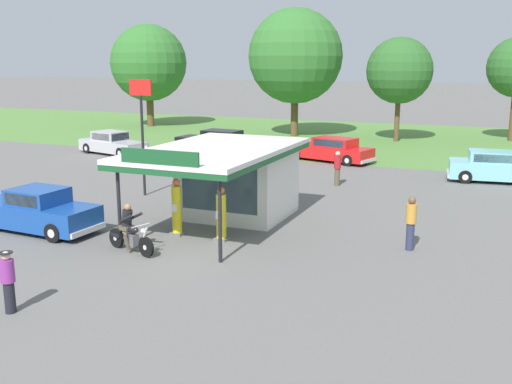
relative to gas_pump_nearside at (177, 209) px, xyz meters
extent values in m
plane|color=slate|center=(1.40, -1.67, -0.92)|extent=(300.00, 300.00, 0.00)
cube|color=#56843D|center=(1.40, 28.33, -0.92)|extent=(120.00, 24.00, 0.01)
cube|color=silver|center=(0.86, 3.30, 0.47)|extent=(3.81, 3.46, 2.79)
cube|color=#384C56|center=(0.86, 1.59, 0.53)|extent=(3.05, 0.05, 1.79)
cube|color=silver|center=(0.86, 1.43, 1.95)|extent=(4.51, 7.69, 0.16)
cube|color=#195128|center=(0.86, 1.43, 1.77)|extent=(4.51, 7.69, 0.18)
cube|color=#195128|center=(0.86, -2.38, 2.25)|extent=(2.67, 0.08, 0.44)
cylinder|color=black|center=(2.67, -2.01, 0.47)|extent=(0.12, 0.12, 2.79)
cylinder|color=black|center=(-0.95, -2.01, 0.47)|extent=(0.12, 0.12, 2.79)
cube|color=slate|center=(0.00, 0.00, -0.87)|extent=(0.44, 0.44, 0.10)
cylinder|color=yellow|center=(0.00, 0.00, 0.00)|extent=(0.34, 0.34, 1.64)
cube|color=white|center=(0.00, -0.18, 0.08)|extent=(0.22, 0.02, 0.28)
sphere|color=orange|center=(0.00, 0.00, 0.96)|extent=(0.26, 0.26, 0.26)
cube|color=slate|center=(1.72, 0.00, -0.87)|extent=(0.44, 0.44, 0.10)
cylinder|color=yellow|center=(1.72, 0.00, -0.07)|extent=(0.34, 0.34, 1.50)
cube|color=white|center=(1.72, -0.18, 0.00)|extent=(0.22, 0.02, 0.28)
sphere|color=orange|center=(1.72, 0.00, 0.82)|extent=(0.26, 0.26, 0.26)
cylinder|color=black|center=(0.33, -2.48, -0.60)|extent=(0.64, 0.29, 0.64)
cylinder|color=silver|center=(0.33, -2.48, -0.60)|extent=(0.19, 0.16, 0.16)
cylinder|color=black|center=(-1.12, -2.02, -0.60)|extent=(0.64, 0.29, 0.64)
cylinder|color=silver|center=(-1.12, -2.02, -0.60)|extent=(0.19, 0.16, 0.16)
ellipsoid|color=black|center=(-0.30, -2.28, -0.14)|extent=(0.61, 0.40, 0.24)
cube|color=#59595E|center=(-0.35, -2.27, -0.50)|extent=(0.49, 0.36, 0.36)
cube|color=black|center=(-0.63, -2.17, -0.20)|extent=(0.54, 0.39, 0.10)
cylinder|color=silver|center=(0.23, -2.45, -0.32)|extent=(0.37, 0.18, 0.71)
cylinder|color=silver|center=(0.12, -2.41, 0.06)|extent=(0.25, 0.68, 0.04)
sphere|color=silver|center=(0.21, -2.44, -0.10)|extent=(0.16, 0.16, 0.16)
cube|color=black|center=(-1.07, -2.04, -0.48)|extent=(0.47, 0.31, 0.12)
cylinder|color=silver|center=(-0.69, -2.01, -0.64)|extent=(0.70, 0.29, 0.18)
cube|color=brown|center=(-0.57, -2.20, -0.14)|extent=(0.48, 0.45, 0.14)
cylinder|color=brown|center=(-0.33, -2.10, -0.54)|extent=(0.18, 0.26, 0.56)
cylinder|color=brown|center=(-0.42, -2.41, -0.54)|extent=(0.18, 0.26, 0.56)
cylinder|color=black|center=(-0.53, -2.21, 0.17)|extent=(0.49, 0.43, 0.60)
sphere|color=#9E704C|center=(-0.47, -2.23, 0.55)|extent=(0.22, 0.22, 0.22)
cylinder|color=black|center=(-0.24, -2.09, 0.26)|extent=(0.54, 0.25, 0.31)
cylinder|color=black|center=(-0.36, -2.47, 0.26)|extent=(0.54, 0.25, 0.31)
cube|color=#19479E|center=(-4.94, -1.47, -0.33)|extent=(4.77, 2.03, 0.83)
cube|color=#19479E|center=(-4.79, -1.48, 0.36)|extent=(1.88, 1.66, 0.56)
cube|color=#283847|center=(-5.67, -1.43, 0.36)|extent=(0.12, 1.39, 0.45)
cube|color=#283847|center=(-4.84, -2.25, 0.36)|extent=(1.52, 0.11, 0.42)
cube|color=#283847|center=(-4.75, -0.71, 0.36)|extent=(1.52, 0.11, 0.42)
cube|color=silver|center=(-2.58, -1.60, -0.62)|extent=(0.21, 1.70, 0.18)
sphere|color=white|center=(-7.29, -0.78, -0.29)|extent=(0.18, 0.18, 0.18)
cylinder|color=black|center=(-6.48, -0.56, -0.59)|extent=(0.67, 0.24, 0.66)
cylinder|color=silver|center=(-6.48, -0.56, -0.59)|extent=(0.31, 0.24, 0.30)
cylinder|color=black|center=(-3.40, -2.39, -0.59)|extent=(0.67, 0.24, 0.66)
cylinder|color=silver|center=(-3.40, -2.39, -0.59)|extent=(0.31, 0.24, 0.30)
cylinder|color=black|center=(-3.31, -0.73, -0.59)|extent=(0.67, 0.24, 0.66)
cylinder|color=silver|center=(-3.31, -0.73, -0.59)|extent=(0.31, 0.24, 0.30)
cube|color=#7AC6D1|center=(10.17, 14.34, -0.32)|extent=(4.90, 2.47, 0.84)
cube|color=#7AC6D1|center=(9.79, 14.30, 0.36)|extent=(2.28, 1.93, 0.53)
cube|color=#283847|center=(9.69, 15.12, 0.36)|extent=(1.77, 0.24, 0.40)
cube|color=#283847|center=(9.89, 13.47, 0.36)|extent=(1.77, 0.24, 0.40)
cube|color=silver|center=(7.80, 14.06, -0.62)|extent=(0.34, 1.83, 0.18)
cylinder|color=black|center=(8.47, 15.04, -0.59)|extent=(0.68, 0.28, 0.66)
cylinder|color=silver|center=(8.47, 15.04, -0.59)|extent=(0.32, 0.25, 0.30)
cylinder|color=black|center=(8.69, 13.26, -0.59)|extent=(0.68, 0.28, 0.66)
cylinder|color=silver|center=(8.69, 13.26, -0.59)|extent=(0.32, 0.25, 0.30)
cube|color=red|center=(0.58, 17.12, -0.37)|extent=(5.62, 3.19, 0.74)
cube|color=red|center=(0.98, 17.01, 0.27)|extent=(2.74, 2.17, 0.53)
cube|color=#283847|center=(-0.15, 17.33, 0.27)|extent=(0.42, 1.35, 0.42)
cube|color=#283847|center=(0.77, 16.27, 0.27)|extent=(1.97, 0.59, 0.40)
cube|color=#283847|center=(1.20, 17.75, 0.27)|extent=(1.97, 0.59, 0.40)
cube|color=silver|center=(-2.01, 17.87, -0.62)|extent=(0.59, 1.66, 0.18)
cube|color=silver|center=(3.17, 16.37, -0.62)|extent=(0.59, 1.66, 0.18)
sphere|color=white|center=(-2.18, 17.33, -0.33)|extent=(0.18, 0.18, 0.18)
sphere|color=white|center=(-1.86, 18.42, -0.33)|extent=(0.18, 0.18, 0.18)
cylinder|color=black|center=(-1.39, 16.83, -0.59)|extent=(0.69, 0.38, 0.66)
cylinder|color=silver|center=(-1.39, 16.83, -0.59)|extent=(0.35, 0.29, 0.30)
cylinder|color=black|center=(-0.93, 18.43, -0.59)|extent=(0.69, 0.38, 0.66)
cylinder|color=silver|center=(-0.93, 18.43, -0.59)|extent=(0.35, 0.29, 0.30)
cylinder|color=black|center=(2.09, 15.82, -0.59)|extent=(0.69, 0.38, 0.66)
cylinder|color=silver|center=(2.09, 15.82, -0.59)|extent=(0.35, 0.29, 0.30)
cylinder|color=black|center=(2.55, 17.42, -0.59)|extent=(0.69, 0.38, 0.66)
cylinder|color=silver|center=(2.55, 17.42, -0.59)|extent=(0.35, 0.29, 0.30)
cube|color=#B7B7BC|center=(-13.06, 14.33, -0.39)|extent=(5.14, 2.94, 0.71)
cube|color=#B7B7BC|center=(-13.33, 14.40, 0.26)|extent=(2.34, 2.03, 0.59)
cube|color=#283847|center=(-12.37, 14.16, 0.26)|extent=(0.39, 1.37, 0.47)
cube|color=#283847|center=(-13.14, 15.15, 0.26)|extent=(1.67, 0.45, 0.44)
cube|color=#283847|center=(-13.52, 13.65, 0.26)|extent=(1.67, 0.45, 0.44)
cube|color=silver|center=(-10.68, 13.73, -0.62)|extent=(0.54, 1.69, 0.18)
cube|color=silver|center=(-15.44, 14.94, -0.62)|extent=(0.54, 1.69, 0.18)
sphere|color=white|center=(-10.53, 14.28, -0.35)|extent=(0.18, 0.18, 0.18)
sphere|color=white|center=(-10.82, 13.16, -0.35)|extent=(0.18, 0.18, 0.18)
cylinder|color=black|center=(-11.26, 14.74, -0.59)|extent=(0.69, 0.36, 0.66)
cylinder|color=silver|center=(-11.26, 14.74, -0.59)|extent=(0.34, 0.29, 0.30)
cylinder|color=black|center=(-11.67, 13.11, -0.59)|extent=(0.69, 0.36, 0.66)
cylinder|color=silver|center=(-11.67, 13.11, -0.59)|extent=(0.34, 0.29, 0.30)
cylinder|color=black|center=(-14.45, 15.55, -0.59)|extent=(0.69, 0.36, 0.66)
cylinder|color=silver|center=(-14.45, 15.55, -0.59)|extent=(0.34, 0.29, 0.30)
cylinder|color=black|center=(-14.87, 13.93, -0.59)|extent=(0.69, 0.36, 0.66)
cylinder|color=silver|center=(-14.87, 13.93, -0.59)|extent=(0.34, 0.29, 0.30)
cube|color=black|center=(-7.48, 17.97, -0.38)|extent=(5.51, 2.24, 0.72)
cube|color=black|center=(-6.98, 17.93, 0.25)|extent=(2.55, 1.78, 0.54)
cube|color=#283847|center=(-8.17, 18.03, 0.25)|extent=(0.15, 1.41, 0.43)
cube|color=#283847|center=(-7.05, 17.15, 0.25)|extent=(2.06, 0.20, 0.41)
cube|color=#283847|center=(-6.92, 18.71, 0.25)|extent=(2.06, 0.20, 0.41)
cube|color=silver|center=(-10.19, 18.19, -0.62)|extent=(0.26, 1.72, 0.18)
cube|color=silver|center=(-4.76, 17.76, -0.62)|extent=(0.26, 1.72, 0.18)
sphere|color=white|center=(-10.25, 17.62, -0.34)|extent=(0.18, 0.18, 0.18)
sphere|color=white|center=(-10.16, 18.77, -0.34)|extent=(0.18, 0.18, 0.18)
cylinder|color=black|center=(-9.37, 17.28, -0.59)|extent=(0.67, 0.25, 0.66)
cylinder|color=silver|center=(-9.37, 17.28, -0.59)|extent=(0.31, 0.24, 0.30)
cylinder|color=black|center=(-9.24, 18.96, -0.59)|extent=(0.67, 0.25, 0.66)
cylinder|color=silver|center=(-9.24, 18.96, -0.59)|extent=(0.31, 0.24, 0.30)
cylinder|color=black|center=(-5.72, 16.98, -0.59)|extent=(0.67, 0.25, 0.66)
cylinder|color=silver|center=(-5.72, 16.98, -0.59)|extent=(0.31, 0.24, 0.30)
cylinder|color=black|center=(-5.59, 18.67, -0.59)|extent=(0.67, 0.25, 0.66)
cylinder|color=silver|center=(-5.59, 18.67, -0.59)|extent=(0.31, 0.24, 0.30)
cylinder|color=#2D3351|center=(7.78, 1.42, -0.47)|extent=(0.26, 0.26, 0.90)
cylinder|color=gold|center=(7.78, 1.42, 0.29)|extent=(0.34, 0.34, 0.64)
sphere|color=brown|center=(7.78, 1.42, 0.73)|extent=(0.24, 0.24, 0.24)
cylinder|color=#2D3351|center=(-3.72, 12.79, -0.55)|extent=(0.26, 0.26, 0.75)
cylinder|color=gold|center=(-3.72, 12.79, 0.09)|extent=(0.34, 0.34, 0.53)
sphere|color=#9E704C|center=(-3.72, 12.79, 0.46)|extent=(0.20, 0.20, 0.20)
cylinder|color=brown|center=(2.96, 10.30, -0.49)|extent=(0.26, 0.26, 0.86)
cylinder|color=#B21E23|center=(2.96, 10.30, 0.24)|extent=(0.34, 0.34, 0.61)
sphere|color=beige|center=(2.96, 10.30, 0.66)|extent=(0.23, 0.23, 0.23)
cylinder|color=black|center=(-0.42, -7.31, -0.53)|extent=(0.26, 0.26, 0.79)
cylinder|color=#8C338C|center=(-0.42, -7.31, 0.15)|extent=(0.34, 0.34, 0.56)
sphere|color=beige|center=(-0.42, -7.31, 0.53)|extent=(0.21, 0.21, 0.21)
cylinder|color=black|center=(-0.42, -7.31, 0.61)|extent=(0.34, 0.34, 0.02)
cylinder|color=brown|center=(2.80, 27.74, 0.78)|extent=(0.37, 0.37, 3.40)
sphere|color=#2D6028|center=(2.80, 27.74, 4.30)|extent=(4.85, 4.85, 4.85)
sphere|color=#2D6028|center=(3.28, 28.24, 3.81)|extent=(3.16, 3.16, 3.16)
cylinder|color=brown|center=(-5.34, 27.79, 0.83)|extent=(0.58, 0.58, 3.50)
sphere|color=#33702D|center=(-5.34, 27.79, 5.35)|extent=(7.40, 7.40, 7.40)
cylinder|color=brown|center=(-19.90, 29.46, 0.65)|extent=(0.64, 0.64, 3.14)
sphere|color=#33702D|center=(-19.90, 29.46, 4.79)|extent=(6.85, 6.85, 6.85)
sphere|color=#33702D|center=(-19.83, 29.95, 4.11)|extent=(4.67, 4.67, 4.67)
cylinder|color=black|center=(-4.53, 4.88, 1.32)|extent=(0.12, 0.12, 4.48)
cube|color=red|center=(-4.53, 4.88, 3.91)|extent=(1.10, 0.08, 0.70)
camera|label=1|loc=(10.33, -17.47, 5.11)|focal=41.82mm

